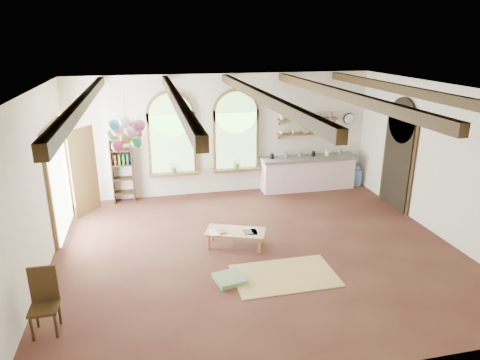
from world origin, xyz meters
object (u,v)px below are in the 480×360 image
object	(u,v)px
kitchen_counter	(308,173)
balloon_cluster	(127,134)
coffee_table	(235,233)
side_chair	(46,315)

from	to	relation	value
kitchen_counter	balloon_cluster	xyz separation A→B (m)	(-4.71, -2.40, 1.86)
coffee_table	balloon_cluster	distance (m)	2.91
coffee_table	kitchen_counter	bearing A→B (deg)	47.62
side_chair	balloon_cluster	bearing A→B (deg)	64.23
coffee_table	balloon_cluster	world-z (taller)	balloon_cluster
side_chair	balloon_cluster	xyz separation A→B (m)	(1.24, 2.58, 2.05)
kitchen_counter	coffee_table	xyz separation A→B (m)	(-2.70, -2.96, -0.17)
side_chair	kitchen_counter	bearing A→B (deg)	39.91
kitchen_counter	side_chair	xyz separation A→B (m)	(-5.95, -4.98, -0.19)
coffee_table	side_chair	distance (m)	3.83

